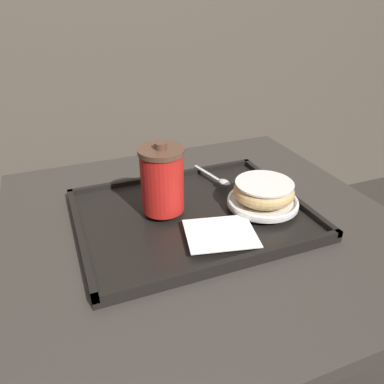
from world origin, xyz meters
The scene contains 7 objects.
cafe_table centered at (0.00, 0.00, 0.55)m, with size 0.80×0.78×0.74m.
serving_tray centered at (-0.02, 0.01, 0.74)m, with size 0.47×0.37×0.02m.
napkin_paper centered at (0.00, -0.09, 0.76)m, with size 0.15×0.14×0.00m.
coffee_cup_front centered at (-0.07, 0.04, 0.83)m, with size 0.09×0.09×0.15m.
plate_with_chocolate_donut centered at (0.13, -0.03, 0.77)m, with size 0.15×0.15×0.01m.
donut_chocolate_glazed centered at (0.13, -0.03, 0.79)m, with size 0.13×0.13×0.04m.
spoon centered at (0.09, 0.11, 0.77)m, with size 0.04×0.14×0.01m.
Camera 1 is at (-0.26, -0.61, 1.17)m, focal length 35.00 mm.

